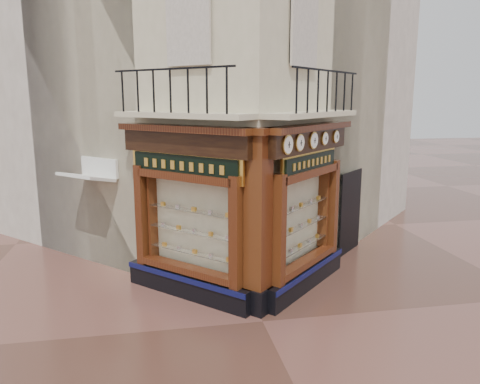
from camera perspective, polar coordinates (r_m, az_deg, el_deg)
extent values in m
plane|color=#4C2D23|center=(10.10, 2.77, -15.49)|extent=(80.00, 80.00, 0.00)
cube|color=beige|center=(15.13, -2.56, 16.84)|extent=(11.31, 11.31, 12.00)
cube|color=beige|center=(17.42, -12.07, 14.24)|extent=(11.31, 11.31, 11.00)
cube|color=beige|center=(18.01, 4.40, 14.35)|extent=(11.31, 11.31, 11.00)
cube|color=black|center=(11.18, -6.39, -11.24)|extent=(2.72, 2.72, 0.55)
cube|color=#0C0E3C|center=(10.97, -7.07, -10.50)|extent=(2.50, 2.50, 0.12)
cube|color=#3D150B|center=(9.86, -0.39, -5.04)|extent=(0.37, 0.37, 2.45)
cube|color=#3D150B|center=(11.63, -11.78, -2.72)|extent=(0.37, 0.37, 2.45)
cube|color=beige|center=(10.94, -5.43, -3.56)|extent=(1.80, 1.80, 2.10)
cube|color=black|center=(10.38, -6.72, 5.99)|extent=(2.69, 2.69, 0.50)
cube|color=#3D150B|center=(10.30, -7.02, 7.67)|extent=(2.86, 2.86, 0.14)
cube|color=black|center=(11.70, 8.00, -10.22)|extent=(2.72, 2.72, 0.55)
cube|color=#0C0E3C|center=(11.55, 8.88, -9.40)|extent=(2.50, 2.50, 0.12)
cube|color=#3D150B|center=(10.05, 4.64, -4.76)|extent=(0.37, 0.37, 2.45)
cube|color=#3D150B|center=(12.48, 11.08, -1.73)|extent=(0.37, 0.37, 2.45)
cube|color=beige|center=(11.39, 6.72, -2.98)|extent=(1.80, 1.80, 2.10)
cube|color=black|center=(10.94, 8.39, 6.22)|extent=(2.69, 2.69, 0.50)
cube|color=#3D150B|center=(10.89, 8.77, 7.82)|extent=(2.86, 2.86, 0.14)
cube|color=black|center=(10.42, 2.15, -12.92)|extent=(0.78, 0.78, 0.55)
cube|color=#3D150B|center=(9.79, 2.23, -2.59)|extent=(0.64, 0.64, 3.50)
cube|color=#3D150B|center=(9.52, 2.31, 7.45)|extent=(0.85, 0.85, 0.14)
cube|color=beige|center=(10.28, -7.14, 9.28)|extent=(2.97, 2.97, 0.12)
cube|color=black|center=(10.04, -8.56, 14.62)|extent=(2.36, 2.36, 0.04)
cube|color=beige|center=(10.86, 8.91, 9.34)|extent=(2.97, 2.97, 0.12)
cube|color=black|center=(10.73, 10.71, 14.34)|extent=(2.36, 2.36, 0.04)
cylinder|color=gold|center=(9.70, 5.79, 5.76)|extent=(0.33, 0.33, 0.41)
cylinder|color=white|center=(9.69, 5.95, 5.74)|extent=(0.26, 0.26, 0.35)
cube|color=black|center=(9.68, 6.02, 5.74)|extent=(0.02, 0.02, 0.14)
cube|color=black|center=(9.68, 6.02, 5.74)|extent=(0.08, 0.08, 0.01)
cylinder|color=gold|center=(10.18, 7.26, 5.98)|extent=(0.30, 0.30, 0.38)
cylinder|color=white|center=(10.16, 7.41, 5.97)|extent=(0.24, 0.24, 0.32)
cube|color=black|center=(10.16, 7.48, 5.97)|extent=(0.02, 0.02, 0.13)
cube|color=black|center=(10.16, 7.48, 5.97)|extent=(0.07, 0.07, 0.01)
cylinder|color=gold|center=(10.78, 8.92, 6.24)|extent=(0.31, 0.31, 0.39)
cylinder|color=white|center=(10.77, 9.06, 6.23)|extent=(0.25, 0.25, 0.34)
cube|color=black|center=(10.76, 9.14, 6.22)|extent=(0.02, 0.02, 0.13)
cube|color=black|center=(10.76, 9.14, 6.22)|extent=(0.08, 0.08, 0.01)
cylinder|color=gold|center=(11.32, 10.25, 6.43)|extent=(0.26, 0.26, 0.32)
cylinder|color=white|center=(11.31, 10.38, 6.42)|extent=(0.21, 0.21, 0.28)
cube|color=black|center=(11.30, 10.45, 6.42)|extent=(0.02, 0.02, 0.11)
cube|color=black|center=(11.30, 10.45, 6.42)|extent=(0.07, 0.07, 0.01)
cylinder|color=gold|center=(11.92, 11.58, 6.63)|extent=(0.26, 0.26, 0.32)
cylinder|color=white|center=(11.91, 11.71, 6.62)|extent=(0.21, 0.21, 0.27)
cube|color=black|center=(11.91, 11.78, 6.61)|extent=(0.02, 0.02, 0.11)
cube|color=black|center=(11.91, 11.78, 6.61)|extent=(0.06, 0.06, 0.01)
cube|color=gold|center=(10.41, -6.80, 3.23)|extent=(2.29, 2.29, 0.62)
cube|color=black|center=(10.38, -6.95, 3.21)|extent=(2.14, 2.14, 0.46)
cube|color=gold|center=(10.98, 8.50, 3.61)|extent=(1.91, 1.91, 0.51)
cube|color=black|center=(10.96, 8.69, 3.59)|extent=(1.78, 1.78, 0.38)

